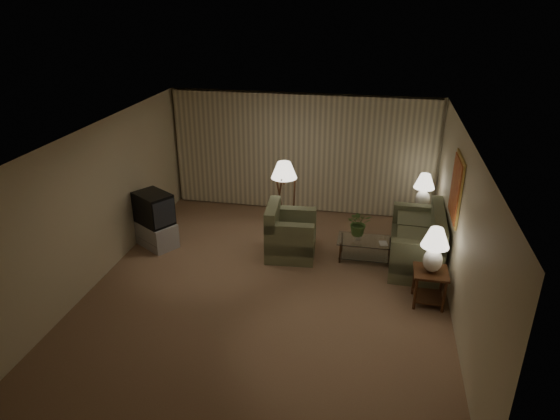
% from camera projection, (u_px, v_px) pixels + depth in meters
% --- Properties ---
extents(ground, '(7.00, 7.00, 0.00)m').
position_uv_depth(ground, '(269.00, 287.00, 8.67)').
color(ground, '#8D6C4E').
rests_on(ground, ground).
extents(room_shell, '(6.04, 7.02, 2.72)m').
position_uv_depth(room_shell, '(287.00, 164.00, 9.30)').
color(room_shell, beige).
rests_on(room_shell, ground).
extents(sofa, '(1.89, 1.05, 0.81)m').
position_uv_depth(sofa, '(416.00, 243.00, 9.30)').
color(sofa, '#6C7451').
rests_on(sofa, ground).
extents(armchair, '(1.10, 1.06, 0.81)m').
position_uv_depth(armchair, '(291.00, 235.00, 9.56)').
color(armchair, '#6C7451').
rests_on(armchair, ground).
extents(side_table_near, '(0.54, 0.54, 0.60)m').
position_uv_depth(side_table_near, '(430.00, 281.00, 8.06)').
color(side_table_near, '#3C2110').
rests_on(side_table_near, ground).
extents(side_table_far, '(0.51, 0.43, 0.60)m').
position_uv_depth(side_table_far, '(420.00, 216.00, 10.39)').
color(side_table_far, '#3C2110').
rests_on(side_table_far, ground).
extents(table_lamp_near, '(0.44, 0.44, 0.76)m').
position_uv_depth(table_lamp_near, '(435.00, 246.00, 7.80)').
color(table_lamp_near, white).
rests_on(table_lamp_near, side_table_near).
extents(table_lamp_far, '(0.42, 0.42, 0.73)m').
position_uv_depth(table_lamp_far, '(424.00, 188.00, 10.14)').
color(table_lamp_far, white).
rests_on(table_lamp_far, side_table_far).
extents(coffee_table, '(1.05, 0.57, 0.41)m').
position_uv_depth(coffee_table, '(365.00, 247.00, 9.42)').
color(coffee_table, silver).
rests_on(coffee_table, ground).
extents(tv_cabinet, '(1.29, 1.26, 0.50)m').
position_uv_depth(tv_cabinet, '(156.00, 234.00, 9.97)').
color(tv_cabinet, '#A3A3A5').
rests_on(tv_cabinet, ground).
extents(crt_tv, '(1.19, 1.17, 0.62)m').
position_uv_depth(crt_tv, '(154.00, 208.00, 9.75)').
color(crt_tv, black).
rests_on(crt_tv, tv_cabinet).
extents(floor_lamp, '(0.52, 0.52, 1.61)m').
position_uv_depth(floor_lamp, '(284.00, 198.00, 10.15)').
color(floor_lamp, '#3C2110').
rests_on(floor_lamp, ground).
extents(ottoman, '(0.67, 0.67, 0.36)m').
position_uv_depth(ottoman, '(298.00, 234.00, 10.10)').
color(ottoman, '#9C5E34').
rests_on(ottoman, ground).
extents(vase, '(0.14, 0.14, 0.14)m').
position_uv_depth(vase, '(358.00, 236.00, 9.37)').
color(vase, white).
rests_on(vase, coffee_table).
extents(flowers, '(0.52, 0.47, 0.49)m').
position_uv_depth(flowers, '(359.00, 221.00, 9.24)').
color(flowers, '#466A2F').
rests_on(flowers, vase).
extents(book, '(0.18, 0.22, 0.02)m').
position_uv_depth(book, '(379.00, 243.00, 9.23)').
color(book, olive).
rests_on(book, coffee_table).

